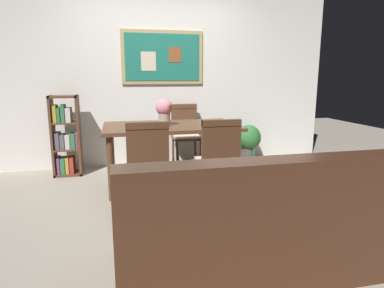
# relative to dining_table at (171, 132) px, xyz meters

# --- Properties ---
(ground_plane) EXTENTS (12.00, 12.00, 0.00)m
(ground_plane) POSITION_rel_dining_table_xyz_m (0.00, -0.47, -0.65)
(ground_plane) COLOR gray
(wall_back_with_painting) EXTENTS (5.20, 0.14, 2.60)m
(wall_back_with_painting) POSITION_rel_dining_table_xyz_m (0.01, 1.10, 0.65)
(wall_back_with_painting) COLOR silver
(wall_back_with_painting) RESTS_ON ground_plane
(dining_table) EXTENTS (1.57, 0.93, 0.74)m
(dining_table) POSITION_rel_dining_table_xyz_m (0.00, 0.00, 0.00)
(dining_table) COLOR brown
(dining_table) RESTS_ON ground_plane
(dining_chair_far_right) EXTENTS (0.40, 0.41, 0.91)m
(dining_chair_far_right) POSITION_rel_dining_table_xyz_m (0.35, 0.82, -0.11)
(dining_chair_far_right) COLOR brown
(dining_chair_far_right) RESTS_ON ground_plane
(dining_chair_near_left) EXTENTS (0.40, 0.41, 0.91)m
(dining_chair_near_left) POSITION_rel_dining_table_xyz_m (-0.36, -0.83, -0.11)
(dining_chair_near_left) COLOR brown
(dining_chair_near_left) RESTS_ON ground_plane
(dining_chair_near_right) EXTENTS (0.40, 0.41, 0.91)m
(dining_chair_near_right) POSITION_rel_dining_table_xyz_m (0.34, -0.81, -0.11)
(dining_chair_near_right) COLOR brown
(dining_chair_near_right) RESTS_ON ground_plane
(leather_couch) EXTENTS (1.80, 0.84, 0.84)m
(leather_couch) POSITION_rel_dining_table_xyz_m (0.23, -1.91, -0.34)
(leather_couch) COLOR #472819
(leather_couch) RESTS_ON ground_plane
(bookshelf) EXTENTS (0.36, 0.28, 1.07)m
(bookshelf) POSITION_rel_dining_table_xyz_m (-1.29, 0.74, -0.15)
(bookshelf) COLOR brown
(bookshelf) RESTS_ON ground_plane
(potted_ivy) EXTENTS (0.38, 0.38, 0.61)m
(potted_ivy) POSITION_rel_dining_table_xyz_m (1.33, 0.80, -0.31)
(potted_ivy) COLOR #4C4742
(potted_ivy) RESTS_ON ground_plane
(flower_vase) EXTENTS (0.20, 0.20, 0.31)m
(flower_vase) POSITION_rel_dining_table_xyz_m (-0.08, -0.02, 0.27)
(flower_vase) COLOR tan
(flower_vase) RESTS_ON dining_table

